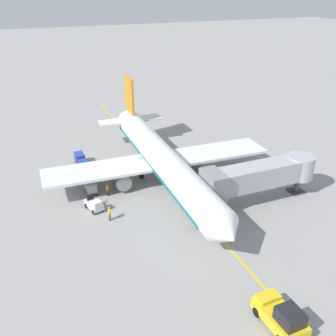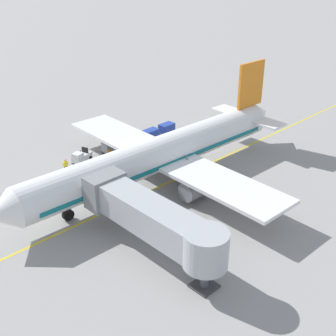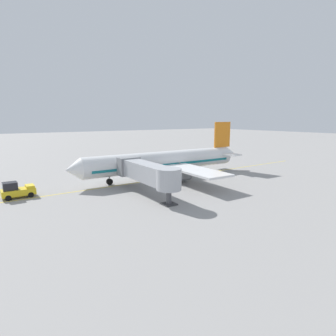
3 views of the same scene
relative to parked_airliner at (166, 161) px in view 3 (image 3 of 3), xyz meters
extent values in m
plane|color=gray|center=(-0.93, 1.24, -3.19)|extent=(400.00, 400.00, 0.00)
cube|color=gold|center=(-0.93, 1.24, -3.18)|extent=(0.24, 80.00, 0.01)
cylinder|color=white|center=(0.01, 0.27, 0.10)|extent=(4.63, 32.09, 3.70)
cube|color=#14707A|center=(0.01, 0.27, -0.36)|extent=(4.59, 29.54, 0.44)
cone|color=white|center=(0.51, 17.47, 0.10)|extent=(3.69, 2.50, 3.63)
cone|color=white|center=(-0.50, -17.12, 0.40)|extent=(3.22, 2.89, 3.14)
cube|color=black|center=(0.45, 15.67, 0.75)|extent=(2.81, 1.18, 0.60)
cube|color=white|center=(-0.02, -0.73, -0.55)|extent=(30.14, 6.07, 0.36)
cylinder|color=gray|center=(-5.50, 0.23, -1.80)|extent=(2.09, 3.26, 2.00)
cylinder|color=gray|center=(5.50, -0.09, -1.80)|extent=(2.09, 3.26, 2.00)
cube|color=orange|center=(-0.43, -14.72, 4.70)|extent=(0.45, 4.41, 5.50)
cube|color=white|center=(-0.42, -14.52, 0.65)|extent=(10.07, 2.89, 0.24)
cylinder|color=black|center=(0.33, 11.47, -2.64)|extent=(0.48, 1.11, 1.10)
cylinder|color=gray|center=(0.33, 11.47, -1.09)|extent=(0.24, 0.24, 2.00)
cylinder|color=black|center=(-2.35, -1.66, -2.64)|extent=(0.48, 1.11, 1.10)
cylinder|color=gray|center=(-2.35, -1.66, -1.09)|extent=(0.24, 0.24, 2.00)
cylinder|color=black|center=(2.25, -1.79, -2.64)|extent=(0.48, 1.11, 1.10)
cylinder|color=gray|center=(2.25, -1.79, -1.09)|extent=(0.24, 0.24, 2.00)
cube|color=#A8AAAF|center=(-8.17, 9.13, 0.30)|extent=(12.76, 2.80, 2.60)
cube|color=gray|center=(-2.59, 9.13, 0.30)|extent=(2.00, 3.50, 2.99)
cylinder|color=#A8AAAF|center=(-14.55, 9.13, 0.30)|extent=(3.36, 3.36, 2.86)
cylinder|color=#4C4C51|center=(-14.55, 9.13, -2.09)|extent=(0.70, 0.70, 2.19)
cube|color=#38383A|center=(-14.55, 9.13, -3.11)|extent=(1.80, 1.80, 0.16)
cube|color=gold|center=(0.45, 25.39, -2.34)|extent=(2.33, 4.46, 0.90)
cube|color=black|center=(0.43, 26.38, -1.34)|extent=(1.70, 1.89, 1.10)
cube|color=gold|center=(0.50, 23.85, -1.71)|extent=(1.90, 1.15, 0.36)
cylinder|color=black|center=(1.43, 23.99, -2.79)|extent=(0.37, 0.81, 0.80)
cylinder|color=black|center=(-0.44, 23.93, -2.79)|extent=(0.37, 0.81, 0.80)
cylinder|color=black|center=(1.35, 26.85, -2.79)|extent=(0.37, 0.81, 0.80)
cylinder|color=black|center=(-0.52, 26.79, -2.79)|extent=(0.37, 0.81, 0.80)
cube|color=gold|center=(5.06, -2.54, -2.56)|extent=(2.00, 2.76, 0.70)
cube|color=gold|center=(5.30, -1.89, -1.99)|extent=(1.32, 1.34, 0.44)
cube|color=black|center=(4.82, -3.18, -1.89)|extent=(0.84, 0.44, 0.64)
cylinder|color=black|center=(5.10, -2.42, -1.91)|extent=(0.17, 0.27, 0.54)
cylinder|color=black|center=(4.86, -1.53, -2.91)|extent=(0.38, 0.59, 0.56)
cylinder|color=black|center=(5.87, -1.91, -2.91)|extent=(0.38, 0.59, 0.56)
cylinder|color=black|center=(4.25, -3.17, -2.91)|extent=(0.38, 0.59, 0.56)
cylinder|color=black|center=(5.26, -3.55, -2.91)|extent=(0.38, 0.59, 0.56)
cube|color=silver|center=(9.84, 3.51, -2.56)|extent=(1.90, 2.75, 0.70)
cube|color=silver|center=(9.63, 4.17, -1.99)|extent=(1.29, 1.31, 0.44)
cube|color=black|center=(10.05, 2.86, -1.89)|extent=(0.85, 0.41, 0.64)
cylinder|color=black|center=(9.80, 3.63, -1.91)|extent=(0.16, 0.28, 0.54)
cylinder|color=black|center=(9.06, 4.19, -2.91)|extent=(0.36, 0.59, 0.56)
cylinder|color=black|center=(10.09, 4.51, -2.91)|extent=(0.36, 0.59, 0.56)
cylinder|color=black|center=(9.59, 2.52, -2.91)|extent=(0.36, 0.59, 0.56)
cylinder|color=black|center=(10.62, 2.84, -2.91)|extent=(0.36, 0.59, 0.56)
cube|color=#4C4C51|center=(9.35, -0.43, -2.77)|extent=(1.34, 2.22, 0.12)
cube|color=#999EA3|center=(9.35, -0.43, -2.16)|extent=(1.27, 2.11, 1.10)
cylinder|color=#4C4C51|center=(9.33, 1.02, -2.78)|extent=(0.08, 0.70, 0.07)
cylinder|color=black|center=(8.79, 0.39, -3.01)|extent=(0.13, 0.36, 0.36)
cylinder|color=black|center=(9.89, 0.41, -3.01)|extent=(0.13, 0.36, 0.36)
cylinder|color=black|center=(8.82, -1.26, -3.01)|extent=(0.13, 0.36, 0.36)
cylinder|color=black|center=(9.92, -1.24, -3.01)|extent=(0.13, 0.36, 0.36)
cube|color=#4C4C51|center=(9.03, -3.53, -2.77)|extent=(1.34, 2.22, 0.12)
cube|color=#2D2D33|center=(9.03, -3.53, -2.16)|extent=(1.27, 2.11, 1.10)
cylinder|color=#4C4C51|center=(9.01, -2.08, -2.78)|extent=(0.08, 0.70, 0.07)
cylinder|color=black|center=(8.46, -2.71, -3.01)|extent=(0.13, 0.36, 0.36)
cylinder|color=black|center=(9.57, -2.69, -3.01)|extent=(0.13, 0.36, 0.36)
cylinder|color=black|center=(8.49, -4.36, -3.01)|extent=(0.13, 0.36, 0.36)
cylinder|color=black|center=(9.60, -4.34, -3.01)|extent=(0.13, 0.36, 0.36)
cube|color=#4C4C51|center=(8.91, -6.61, -2.77)|extent=(1.34, 2.22, 0.12)
cube|color=#233D9E|center=(8.91, -6.61, -2.16)|extent=(1.27, 2.11, 1.10)
cylinder|color=#4C4C51|center=(8.88, -5.16, -2.78)|extent=(0.08, 0.70, 0.07)
cylinder|color=black|center=(8.34, -5.80, -3.01)|extent=(0.13, 0.36, 0.36)
cylinder|color=black|center=(9.44, -5.78, -3.01)|extent=(0.13, 0.36, 0.36)
cylinder|color=black|center=(8.37, -7.45, -3.01)|extent=(0.13, 0.36, 0.36)
cylinder|color=black|center=(9.47, -7.43, -3.01)|extent=(0.13, 0.36, 0.36)
cube|color=#4C4C51|center=(8.96, -9.53, -2.77)|extent=(1.34, 2.22, 0.12)
cube|color=#233D9E|center=(8.96, -9.53, -2.16)|extent=(1.27, 2.11, 1.10)
cylinder|color=#4C4C51|center=(8.94, -8.08, -2.78)|extent=(0.08, 0.70, 0.07)
cylinder|color=black|center=(8.40, -8.71, -3.01)|extent=(0.13, 0.36, 0.36)
cylinder|color=black|center=(9.50, -8.70, -3.01)|extent=(0.13, 0.36, 0.36)
cylinder|color=black|center=(8.42, -10.36, -3.01)|extent=(0.13, 0.36, 0.36)
cylinder|color=black|center=(9.53, -10.34, -3.01)|extent=(0.13, 0.36, 0.36)
cylinder|color=#232328|center=(7.51, 0.96, -2.76)|extent=(0.15, 0.15, 0.85)
cylinder|color=#232328|center=(7.60, 1.13, -2.76)|extent=(0.15, 0.15, 0.85)
cube|color=orange|center=(7.56, 1.04, -2.04)|extent=(0.39, 0.45, 0.60)
cylinder|color=orange|center=(7.44, 0.82, -2.09)|extent=(0.18, 0.24, 0.57)
cylinder|color=orange|center=(7.67, 1.26, -2.09)|extent=(0.18, 0.24, 0.57)
sphere|color=#997051|center=(7.56, 1.04, -1.61)|extent=(0.22, 0.22, 0.22)
cube|color=red|center=(7.56, 1.04, -1.59)|extent=(0.20, 0.27, 0.10)
cylinder|color=#232328|center=(8.75, 6.48, -2.76)|extent=(0.15, 0.15, 0.85)
cylinder|color=#232328|center=(8.69, 6.29, -2.76)|extent=(0.15, 0.15, 0.85)
cube|color=yellow|center=(8.72, 6.38, -2.04)|extent=(0.34, 0.43, 0.60)
cylinder|color=yellow|center=(8.80, 6.62, -2.09)|extent=(0.15, 0.24, 0.57)
cylinder|color=yellow|center=(8.65, 6.15, -2.09)|extent=(0.15, 0.24, 0.57)
sphere|color=beige|center=(8.72, 6.38, -1.61)|extent=(0.22, 0.22, 0.22)
cube|color=red|center=(8.72, 6.38, -1.59)|extent=(0.16, 0.28, 0.10)
camera|label=1|loc=(16.37, 41.56, 20.62)|focal=40.78mm
camera|label=2|loc=(-31.16, 28.91, 19.77)|focal=47.31mm
camera|label=3|loc=(-43.21, 28.66, 8.13)|focal=28.90mm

